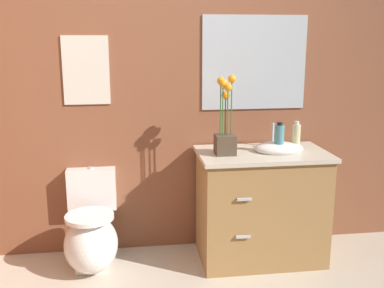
{
  "coord_description": "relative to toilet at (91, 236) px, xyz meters",
  "views": [
    {
      "loc": [
        -0.27,
        -1.86,
        1.63
      ],
      "look_at": [
        0.15,
        1.17,
        0.92
      ],
      "focal_mm": 42.42,
      "sensor_mm": 36.0,
      "label": 1
    }
  ],
  "objects": [
    {
      "name": "wall_back",
      "position": [
        0.77,
        0.3,
        1.01
      ],
      "size": [
        4.04,
        0.05,
        2.5
      ],
      "primitive_type": "cube",
      "color": "brown",
      "rests_on": "ground_plane"
    },
    {
      "name": "toilet",
      "position": [
        0.0,
        0.0,
        0.0
      ],
      "size": [
        0.38,
        0.59,
        0.69
      ],
      "color": "white",
      "rests_on": "ground_plane"
    },
    {
      "name": "vanity_cabinet",
      "position": [
        1.25,
        -0.03,
        0.18
      ],
      "size": [
        0.94,
        0.56,
        1.01
      ],
      "color": "#9E7242",
      "rests_on": "ground_plane"
    },
    {
      "name": "flower_vase",
      "position": [
        0.96,
        -0.05,
        0.76
      ],
      "size": [
        0.14,
        0.14,
        0.56
      ],
      "color": "#4C3D2D",
      "rests_on": "vanity_cabinet"
    },
    {
      "name": "soap_bottle",
      "position": [
        1.49,
        -0.02,
        0.69
      ],
      "size": [
        0.06,
        0.06,
        0.22
      ],
      "color": "beige",
      "rests_on": "vanity_cabinet"
    },
    {
      "name": "lotion_bottle",
      "position": [
        1.35,
        -0.06,
        0.69
      ],
      "size": [
        0.07,
        0.07,
        0.22
      ],
      "color": "teal",
      "rests_on": "vanity_cabinet"
    },
    {
      "name": "wall_poster",
      "position": [
        0.0,
        0.27,
        1.16
      ],
      "size": [
        0.33,
        0.01,
        0.49
      ],
      "primitive_type": "cube",
      "color": "silver"
    },
    {
      "name": "wall_mirror",
      "position": [
        1.25,
        0.27,
        1.21
      ],
      "size": [
        0.8,
        0.01,
        0.7
      ],
      "primitive_type": "cube",
      "color": "#B2BCC6"
    }
  ]
}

